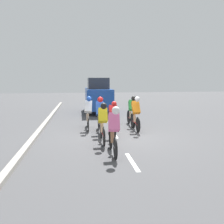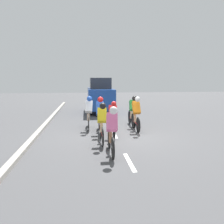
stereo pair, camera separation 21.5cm
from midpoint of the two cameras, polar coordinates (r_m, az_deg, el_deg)
ground_plane at (r=9.06m, az=1.51°, el=-6.19°), size 60.00×60.00×0.00m
lane_stripe_near at (r=6.30m, az=5.59°, el=-12.86°), size 0.12×1.40×0.01m
lane_stripe_mid at (r=9.31m, az=1.27°, el=-5.77°), size 0.12×1.40×0.01m
lane_stripe_far at (r=12.41m, az=-0.87°, el=-2.16°), size 0.12×1.40×0.01m
curb at (r=9.39m, az=-18.54°, el=-5.66°), size 0.20×24.65×0.14m
cyclist_green at (r=10.74m, az=5.97°, el=0.44°), size 0.37×1.75×1.52m
cyclist_red at (r=8.85m, az=0.88°, el=-1.56°), size 0.34×1.71×1.46m
cyclist_orange at (r=9.84m, az=6.93°, el=-0.20°), size 0.32×1.71×1.56m
cyclist_blue at (r=9.47m, az=-2.52°, el=-0.36°), size 0.33×1.65×1.58m
cyclist_yellow at (r=7.90m, az=-1.88°, el=-2.53°), size 0.34×1.71×1.50m
cyclist_pink at (r=6.63m, az=0.86°, el=-4.41°), size 0.36×1.62×1.53m
cyclist_white at (r=10.13m, az=-5.49°, el=0.08°), size 0.37×1.67×1.56m
support_car at (r=15.37m, az=-2.69°, el=4.33°), size 1.70×3.87×2.41m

